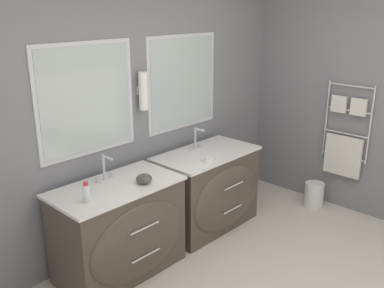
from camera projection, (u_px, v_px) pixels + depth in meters
wall_back at (131, 108)px, 3.92m from camera, size 5.64×0.17×2.60m
wall_right at (343, 94)px, 4.63m from camera, size 0.13×3.87×2.60m
vanity_left at (121, 230)px, 3.60m from camera, size 1.08×0.65×0.81m
vanity_right at (209, 190)px, 4.37m from camera, size 1.08×0.65×0.81m
faucet_left at (105, 168)px, 3.55m from camera, size 0.17×0.14×0.23m
faucet_right at (196, 139)px, 4.33m from camera, size 0.17×0.14×0.23m
toiletry_bottle at (87, 193)px, 3.18m from camera, size 0.06×0.06×0.16m
amenity_bowl at (144, 179)px, 3.52m from camera, size 0.13×0.13×0.08m
soap_dish at (207, 159)px, 4.03m from camera, size 0.10×0.07×0.04m
waste_bin at (314, 194)px, 4.87m from camera, size 0.22×0.22×0.29m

